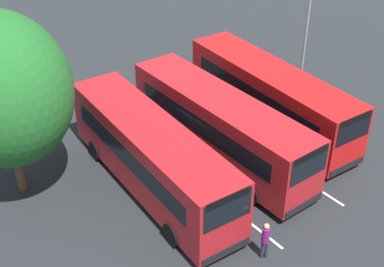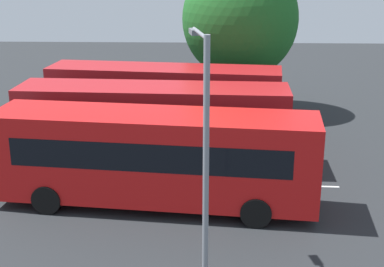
{
  "view_description": "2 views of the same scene",
  "coord_description": "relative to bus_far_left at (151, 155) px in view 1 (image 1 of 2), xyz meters",
  "views": [
    {
      "loc": [
        16.07,
        -14.85,
        15.25
      ],
      "look_at": [
        -0.38,
        -0.97,
        1.38
      ],
      "focal_mm": 49.0,
      "sensor_mm": 36.0,
      "label": 1
    },
    {
      "loc": [
        -1.85,
        21.92,
        8.49
      ],
      "look_at": [
        -1.12,
        0.26,
        1.43
      ],
      "focal_mm": 51.46,
      "sensor_mm": 36.0,
      "label": 2
    }
  ],
  "objects": [
    {
      "name": "pedestrian",
      "position": [
        6.28,
        0.74,
        -0.83
      ],
      "size": [
        0.45,
        0.45,
        1.74
      ],
      "rotation": [
        0.0,
        0.0,
        2.52
      ],
      "color": "#232833",
      "rests_on": "ground"
    },
    {
      "name": "lane_stripe_inner_left",
      "position": [
        -0.39,
        6.0,
        -1.86
      ],
      "size": [
        13.71,
        0.68,
        0.01
      ],
      "primitive_type": "cube",
      "rotation": [
        0.0,
        0.0,
        -0.04
      ],
      "color": "silver",
      "rests_on": "ground"
    },
    {
      "name": "bus_far_left",
      "position": [
        0.0,
        0.0,
        0.0
      ],
      "size": [
        11.37,
        3.64,
        3.38
      ],
      "rotation": [
        0.0,
        0.0,
        -0.11
      ],
      "color": "#AD191E",
      "rests_on": "ground"
    },
    {
      "name": "lane_stripe_outer_left",
      "position": [
        -0.39,
        1.95,
        -1.86
      ],
      "size": [
        13.71,
        0.68,
        0.01
      ],
      "primitive_type": "cube",
      "rotation": [
        0.0,
        0.0,
        -0.04
      ],
      "color": "silver",
      "rests_on": "ground"
    },
    {
      "name": "street_lamp",
      "position": [
        -2.11,
        12.71,
        2.04
      ],
      "size": [
        0.6,
        2.22,
        6.71
      ],
      "rotation": [
        0.0,
        0.0,
        -1.38
      ],
      "color": "gray",
      "rests_on": "ground"
    },
    {
      "name": "bus_center_right",
      "position": [
        -0.33,
        8.11,
        0.0
      ],
      "size": [
        11.37,
        3.63,
        3.38
      ],
      "rotation": [
        0.0,
        0.0,
        -0.11
      ],
      "color": "red",
      "rests_on": "ground"
    },
    {
      "name": "ground_plane",
      "position": [
        -0.39,
        3.97,
        -1.86
      ],
      "size": [
        67.9,
        67.9,
        0.0
      ],
      "primitive_type": "plane",
      "color": "#232628"
    },
    {
      "name": "bus_center_left",
      "position": [
        0.14,
        4.03,
        0.0
      ],
      "size": [
        11.27,
        2.96,
        3.38
      ],
      "rotation": [
        0.0,
        0.0,
        -0.04
      ],
      "color": "#AD191E",
      "rests_on": "ground"
    },
    {
      "name": "depot_tree",
      "position": [
        -3.84,
        -4.6,
        3.29
      ],
      "size": [
        6.33,
        5.69,
        8.48
      ],
      "color": "#4C3823",
      "rests_on": "ground"
    }
  ]
}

